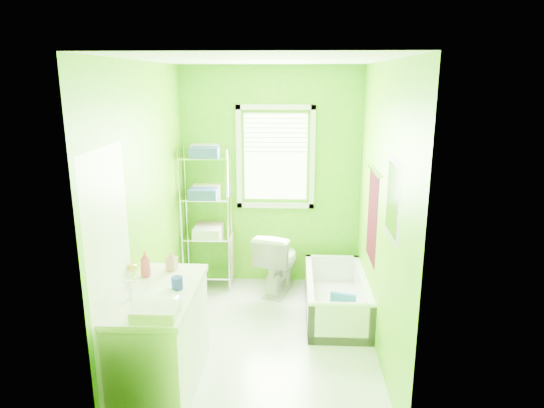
{
  "coord_description": "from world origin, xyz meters",
  "views": [
    {
      "loc": [
        0.28,
        -4.2,
        2.46
      ],
      "look_at": [
        0.06,
        0.25,
        1.29
      ],
      "focal_mm": 32.0,
      "sensor_mm": 36.0,
      "label": 1
    }
  ],
  "objects_px": {
    "vanity": "(161,337)",
    "toilet": "(278,261)",
    "wire_shelf_unit": "(208,202)",
    "bathtub": "(336,302)"
  },
  "relations": [
    {
      "from": "bathtub",
      "to": "toilet",
      "type": "relative_size",
      "value": 1.82
    },
    {
      "from": "bathtub",
      "to": "wire_shelf_unit",
      "type": "bearing_deg",
      "value": 155.02
    },
    {
      "from": "bathtub",
      "to": "toilet",
      "type": "distance_m",
      "value": 0.9
    },
    {
      "from": "bathtub",
      "to": "vanity",
      "type": "bearing_deg",
      "value": -138.59
    },
    {
      "from": "bathtub",
      "to": "toilet",
      "type": "xyz_separation_m",
      "value": [
        -0.64,
        0.59,
        0.23
      ]
    },
    {
      "from": "toilet",
      "to": "wire_shelf_unit",
      "type": "relative_size",
      "value": 0.43
    },
    {
      "from": "bathtub",
      "to": "toilet",
      "type": "bearing_deg",
      "value": 137.41
    },
    {
      "from": "wire_shelf_unit",
      "to": "vanity",
      "type": "bearing_deg",
      "value": -91.12
    },
    {
      "from": "toilet",
      "to": "vanity",
      "type": "relative_size",
      "value": 0.65
    },
    {
      "from": "vanity",
      "to": "toilet",
      "type": "bearing_deg",
      "value": 65.75
    }
  ]
}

